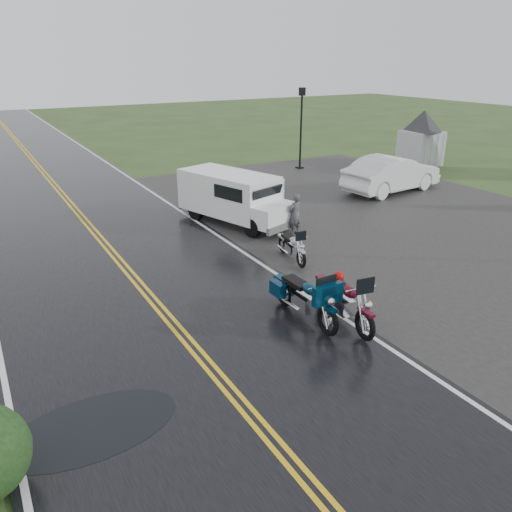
{
  "coord_description": "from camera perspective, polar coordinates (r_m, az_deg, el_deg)",
  "views": [
    {
      "loc": [
        -3.63,
        -9.04,
        6.14
      ],
      "look_at": [
        2.8,
        2.0,
        1.0
      ],
      "focal_mm": 35.0,
      "sensor_mm": 36.0,
      "label": 1
    }
  ],
  "objects": [
    {
      "name": "ground",
      "position": [
        11.52,
        -7.17,
        -10.5
      ],
      "size": [
        120.0,
        120.0,
        0.0
      ],
      "primitive_type": "plane",
      "color": "#2D471E",
      "rests_on": "ground"
    },
    {
      "name": "road",
      "position": [
        20.33,
        -18.51,
        3.24
      ],
      "size": [
        8.0,
        100.0,
        0.04
      ],
      "primitive_type": "cube",
      "color": "black",
      "rests_on": "ground"
    },
    {
      "name": "parking_pad",
      "position": [
        21.18,
        15.31,
        4.32
      ],
      "size": [
        14.0,
        24.0,
        0.03
      ],
      "primitive_type": "cube",
      "color": "black",
      "rests_on": "ground"
    },
    {
      "name": "visitor_center",
      "position": [
        31.86,
        18.56,
        14.1
      ],
      "size": [
        16.0,
        10.0,
        4.8
      ],
      "primitive_type": null,
      "color": "#A8AAAD",
      "rests_on": "ground"
    },
    {
      "name": "motorcycle_red",
      "position": [
        11.59,
        12.46,
        -6.41
      ],
      "size": [
        1.26,
        2.62,
        1.48
      ],
      "primitive_type": null,
      "rotation": [
        0.0,
        0.0,
        -0.14
      ],
      "color": "#510917",
      "rests_on": "ground"
    },
    {
      "name": "motorcycle_teal",
      "position": [
        11.62,
        8.28,
        -6.06
      ],
      "size": [
        0.92,
        2.49,
        1.47
      ],
      "primitive_type": null,
      "rotation": [
        0.0,
        0.0,
        0.01
      ],
      "color": "#05253C",
      "rests_on": "ground"
    },
    {
      "name": "motorcycle_silver",
      "position": [
        15.28,
        5.23,
        0.44
      ],
      "size": [
        1.02,
        2.02,
        1.14
      ],
      "primitive_type": null,
      "rotation": [
        0.0,
        0.0,
        -0.17
      ],
      "color": "#B3B4BB",
      "rests_on": "ground"
    },
    {
      "name": "van_white",
      "position": [
        17.82,
        -0.4,
        5.15
      ],
      "size": [
        3.34,
        5.42,
        2.0
      ],
      "primitive_type": null,
      "rotation": [
        0.0,
        0.0,
        0.3
      ],
      "color": "white",
      "rests_on": "ground"
    },
    {
      "name": "person_at_van",
      "position": [
        18.19,
        4.45,
        4.66
      ],
      "size": [
        0.64,
        0.51,
        1.53
      ],
      "primitive_type": "imported",
      "rotation": [
        0.0,
        0.0,
        3.43
      ],
      "color": "#444348",
      "rests_on": "ground"
    },
    {
      "name": "sedan_white",
      "position": [
        25.05,
        15.25,
        9.0
      ],
      "size": [
        5.4,
        2.35,
        1.73
      ],
      "primitive_type": "imported",
      "rotation": [
        0.0,
        0.0,
        1.67
      ],
      "color": "silver",
      "rests_on": "ground"
    },
    {
      "name": "lamp_post_far_right",
      "position": [
        29.35,
        5.16,
        14.29
      ],
      "size": [
        0.39,
        0.39,
        4.57
      ],
      "primitive_type": null,
      "color": "black",
      "rests_on": "ground"
    }
  ]
}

